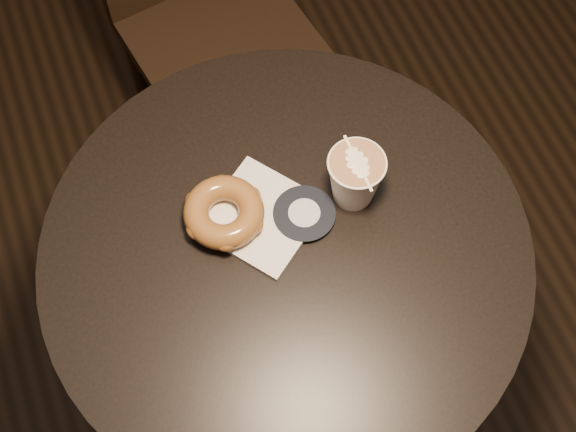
{
  "coord_description": "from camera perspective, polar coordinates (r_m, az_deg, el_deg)",
  "views": [
    {
      "loc": [
        -0.16,
        -0.43,
        1.78
      ],
      "look_at": [
        0.01,
        0.03,
        0.79
      ],
      "focal_mm": 50.0,
      "sensor_mm": 36.0,
      "label": 1
    }
  ],
  "objects": [
    {
      "name": "cafe_table",
      "position": [
        1.31,
        -0.14,
        -5.84
      ],
      "size": [
        0.7,
        0.7,
        0.75
      ],
      "color": "black",
      "rests_on": "ground"
    },
    {
      "name": "pastry_bag",
      "position": [
        1.15,
        -1.89,
        -0.04
      ],
      "size": [
        0.2,
        0.2,
        0.01
      ],
      "primitive_type": "cube",
      "rotation": [
        0.0,
        0.0,
        0.64
      ],
      "color": "silver",
      "rests_on": "cafe_table"
    },
    {
      "name": "doughnut",
      "position": [
        1.13,
        -4.58,
        0.27
      ],
      "size": [
        0.11,
        0.11,
        0.04
      ],
      "primitive_type": "torus",
      "color": "brown",
      "rests_on": "pastry_bag"
    },
    {
      "name": "latte_cup",
      "position": [
        1.13,
        4.77,
        2.67
      ],
      "size": [
        0.08,
        0.08,
        0.09
      ],
      "primitive_type": null,
      "color": "white",
      "rests_on": "cafe_table"
    }
  ]
}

